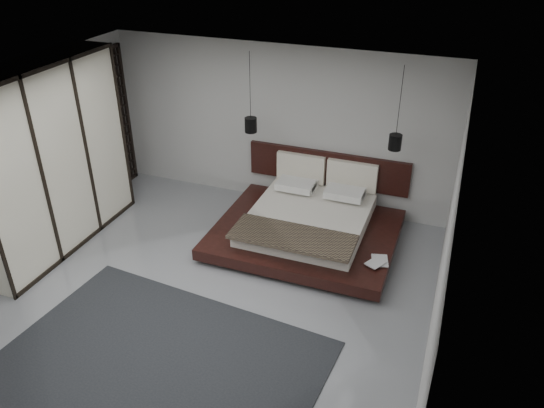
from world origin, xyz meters
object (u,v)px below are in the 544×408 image
at_px(pendant_left, 251,125).
at_px(rug, 156,367).
at_px(bed, 308,223).
at_px(lattice_screen, 114,121).
at_px(pendant_right, 395,142).
at_px(wardrobe, 47,160).

relative_size(pendant_left, rug, 0.35).
height_order(bed, rug, bed).
bearing_deg(rug, pendant_left, 94.79).
relative_size(lattice_screen, rug, 0.70).
xyz_separation_m(pendant_left, pendant_right, (2.30, 0.00, 0.04)).
bearing_deg(pendant_left, bed, -21.07).
bearing_deg(bed, pendant_right, 21.07).
bearing_deg(wardrobe, pendant_right, 21.58).
distance_m(lattice_screen, wardrobe, 2.01).
relative_size(bed, pendant_left, 2.16).
bearing_deg(lattice_screen, pendant_left, -2.12).
relative_size(pendant_left, pendant_right, 1.03).
relative_size(bed, pendant_right, 2.23).
xyz_separation_m(lattice_screen, wardrobe, (0.25, -1.99, 0.13)).
height_order(bed, pendant_right, pendant_right).
bearing_deg(pendant_left, pendant_right, 0.00).
height_order(bed, wardrobe, wardrobe).
xyz_separation_m(pendant_left, wardrobe, (-2.48, -1.89, -0.20)).
distance_m(lattice_screen, bed, 4.04).
xyz_separation_m(lattice_screen, pendant_left, (2.73, -0.10, 0.33)).
relative_size(pendant_right, rug, 0.34).
height_order(wardrobe, rug, wardrobe).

